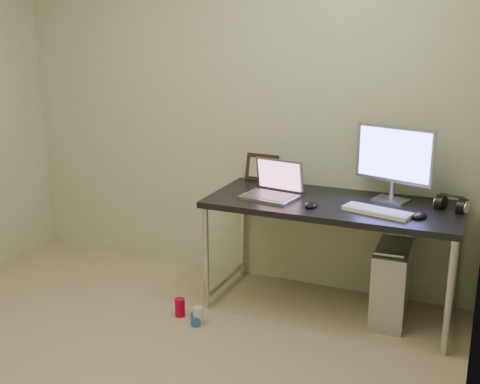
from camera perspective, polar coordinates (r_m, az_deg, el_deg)
name	(u,v)px	position (r m, az deg, el deg)	size (l,w,h in m)	color
wall_back	(234,110)	(4.38, -0.59, 7.82)	(3.50, 0.02, 2.50)	beige
desk	(333,214)	(3.91, 8.81, -2.03)	(1.60, 0.70, 0.75)	black
tower_computer	(391,283)	(4.01, 14.16, -8.38)	(0.23, 0.48, 0.52)	#BCBBC0
cable_a	(392,245)	(4.21, 14.26, -4.94)	(0.01, 0.01, 0.70)	black
cable_b	(405,251)	(4.19, 15.41, -5.43)	(0.01, 0.01, 0.72)	black
can_red	(180,307)	(4.01, -5.72, -10.83)	(0.07, 0.07, 0.12)	red
can_white	(198,316)	(3.90, -4.00, -11.65)	(0.06, 0.06, 0.12)	silver
can_blue	(196,319)	(3.93, -4.24, -11.89)	(0.06, 0.06, 0.12)	blue
laptop	(273,188)	(3.95, 3.18, 0.34)	(0.38, 0.33, 0.24)	silver
monitor	(394,157)	(3.91, 14.40, 3.19)	(0.51, 0.20, 0.49)	silver
keyboard	(377,211)	(3.69, 12.88, -1.80)	(0.41, 0.13, 0.02)	white
mouse_right	(420,214)	(3.67, 16.68, -2.05)	(0.08, 0.12, 0.04)	black
mouse_left	(311,203)	(3.75, 6.77, -1.09)	(0.08, 0.12, 0.04)	black
headphones	(451,205)	(3.87, 19.40, -1.17)	(0.21, 0.12, 0.12)	black
picture_frame	(262,167)	(4.34, 2.08, 2.34)	(0.24, 0.03, 0.20)	black
webcam	(294,172)	(4.23, 5.16, 1.86)	(0.04, 0.03, 0.12)	silver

